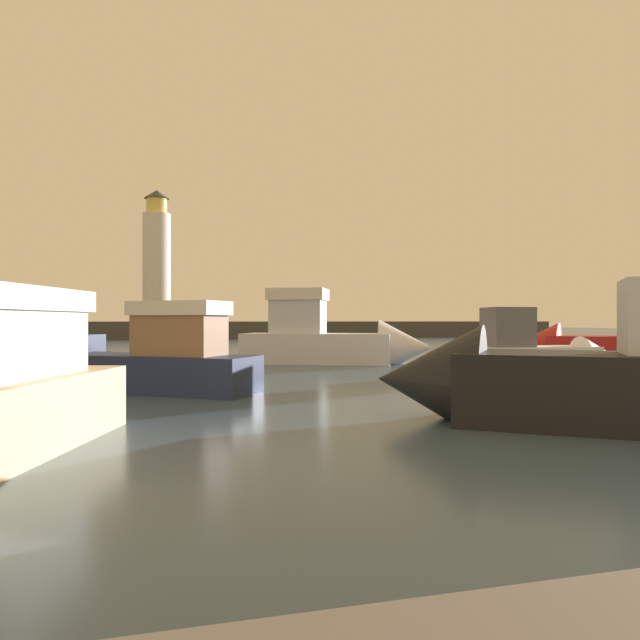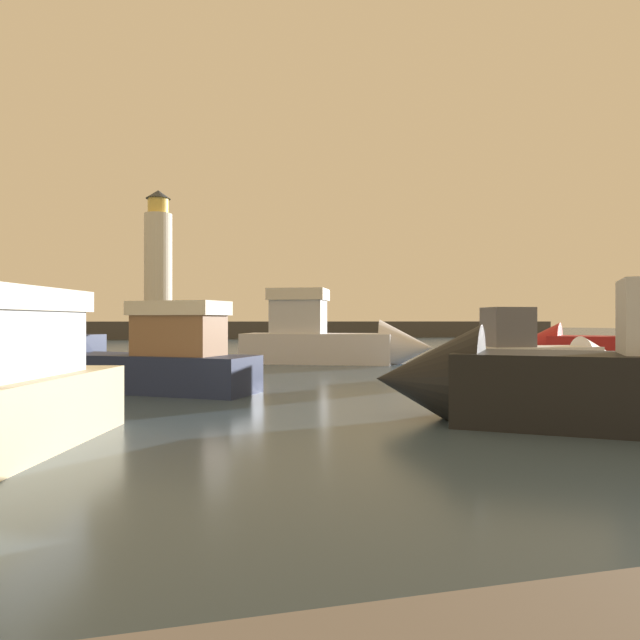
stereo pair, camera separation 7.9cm
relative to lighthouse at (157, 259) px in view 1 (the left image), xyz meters
name	(u,v)px [view 1 (the left image)]	position (x,y,z in m)	size (l,w,h in m)	color
ground_plane	(267,353)	(7.03, -32.74, -8.93)	(220.00, 220.00, 0.00)	#384C60
breakwater	(220,330)	(7.03, 0.00, -7.98)	(83.45, 6.50, 1.91)	#423F3D
lighthouse	(157,259)	(0.00, 0.00, 0.00)	(3.07, 3.07, 14.83)	silver
motorboat_0	(132,362)	(0.10, -50.56, -8.11)	(7.13, 5.68, 2.85)	#1E284C
motorboat_1	(339,340)	(8.89, -41.86, -7.84)	(9.09, 6.00, 4.02)	silver
motorboat_3	(600,344)	(22.63, -42.75, -8.12)	(8.35, 8.20, 3.00)	#B21E1E
motorboat_4	(541,355)	(14.25, -49.59, -8.17)	(6.51, 2.32, 2.73)	white
motorboat_6	(577,380)	(8.59, -58.51, -8.06)	(8.20, 6.77, 3.16)	black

